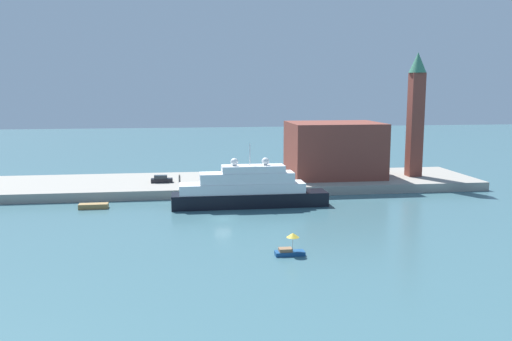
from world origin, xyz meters
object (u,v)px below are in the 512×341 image
large_yacht (248,190)px  person_figure (180,179)px  work_barge (94,206)px  mooring_bollard (197,187)px  parked_car (162,179)px  bell_tower (416,110)px  small_motorboat (290,248)px  harbor_building (334,149)px

large_yacht → person_figure: size_ratio=15.99×
work_barge → mooring_bollard: (18.05, 6.82, 1.69)m
work_barge → parked_car: (11.12, 14.45, 1.96)m
work_barge → bell_tower: size_ratio=0.19×
large_yacht → small_motorboat: size_ratio=7.36×
small_motorboat → person_figure: size_ratio=2.17×
small_motorboat → harbor_building: bearing=68.0°
person_figure → mooring_bollard: person_figure is taller
parked_car → mooring_bollard: size_ratio=5.98×
harbor_building → parked_car: (-36.39, -2.82, -5.14)m
small_motorboat → person_figure: bearing=107.1°
bell_tower → parked_car: bearing=-179.1°
large_yacht → harbor_building: bearing=42.5°
person_figure → bell_tower: bearing=1.8°
bell_tower → mooring_bollard: (-46.50, -8.44, -13.81)m
person_figure → mooring_bollard: (3.35, -6.90, -0.43)m
person_figure → harbor_building: bearing=6.2°
work_barge → person_figure: 20.22m
bell_tower → parked_car: bell_tower is taller
small_motorboat → bell_tower: bell_tower is taller
large_yacht → work_barge: bearing=175.7°
small_motorboat → harbor_building: harbor_building is taller
harbor_building → bell_tower: bearing=-6.7°
work_barge → mooring_bollard: size_ratio=6.85×
small_motorboat → parked_car: (-17.17, 44.77, 1.42)m
bell_tower → mooring_bollard: bearing=-169.7°
mooring_bollard → parked_car: bearing=132.3°
large_yacht → mooring_bollard: 12.24m
harbor_building → parked_car: harbor_building is taller
harbor_building → parked_car: 36.86m
bell_tower → small_motorboat: bearing=-128.5°
small_motorboat → work_barge: size_ratio=0.75×
harbor_building → mooring_bollard: size_ratio=26.71×
large_yacht → harbor_building: 28.87m
work_barge → person_figure: bearing=43.0°
small_motorboat → bell_tower: 60.14m
small_motorboat → mooring_bollard: 38.54m
large_yacht → work_barge: (-26.52, 1.99, -2.48)m
small_motorboat → work_barge: bearing=133.0°
person_figure → work_barge: bearing=-137.0°
large_yacht → mooring_bollard: bearing=133.8°
work_barge → small_motorboat: bearing=-47.0°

